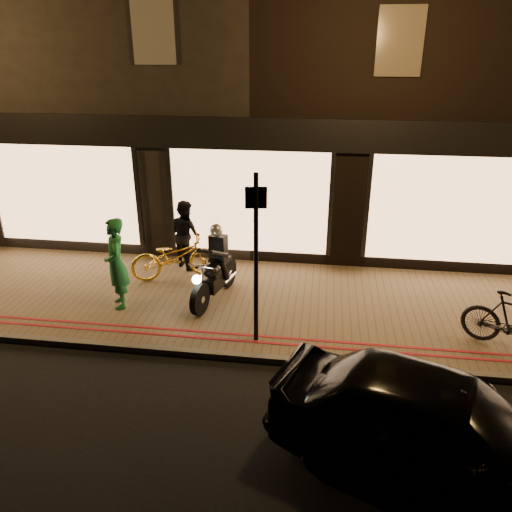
{
  "coord_description": "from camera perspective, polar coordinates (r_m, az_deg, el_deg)",
  "views": [
    {
      "loc": [
        1.68,
        -6.95,
        4.93
      ],
      "look_at": [
        0.42,
        2.0,
        1.1
      ],
      "focal_mm": 35.0,
      "sensor_mm": 36.0,
      "label": 1
    }
  ],
  "objects": [
    {
      "name": "bicycle_gold",
      "position": [
        11.14,
        -9.24,
        -0.08
      ],
      "size": [
        2.04,
        1.41,
        1.01
      ],
      "primitive_type": "imported",
      "rotation": [
        0.0,
        0.0,
        1.99
      ],
      "color": "gold",
      "rests_on": "sidewalk"
    },
    {
      "name": "sign_post",
      "position": [
        8.19,
        -0.0,
        0.47
      ],
      "size": [
        0.35,
        0.09,
        3.0
      ],
      "rotation": [
        0.0,
        0.0,
        0.15
      ],
      "color": "black",
      "rests_on": "sidewalk"
    },
    {
      "name": "person_dark",
      "position": [
        11.62,
        -8.05,
        2.51
      ],
      "size": [
        0.98,
        0.97,
        1.6
      ],
      "primitive_type": "imported",
      "rotation": [
        0.0,
        0.0,
        2.42
      ],
      "color": "black",
      "rests_on": "sidewalk"
    },
    {
      "name": "red_kerb_lines",
      "position": [
        9.07,
        -3.99,
        -9.13
      ],
      "size": [
        50.0,
        0.26,
        0.01
      ],
      "color": "maroon",
      "rests_on": "sidewalk"
    },
    {
      "name": "building_row",
      "position": [
        16.04,
        2.11,
        20.5
      ],
      "size": [
        48.0,
        10.11,
        8.5
      ],
      "color": "black",
      "rests_on": "ground"
    },
    {
      "name": "ground",
      "position": [
        8.69,
        -4.72,
        -11.72
      ],
      "size": [
        90.0,
        90.0,
        0.0
      ],
      "primitive_type": "plane",
      "color": "black",
      "rests_on": "ground"
    },
    {
      "name": "parked_car",
      "position": [
        6.7,
        20.03,
        -17.85
      ],
      "size": [
        4.44,
        2.98,
        1.4
      ],
      "primitive_type": "imported",
      "rotation": [
        0.0,
        0.0,
        1.22
      ],
      "color": "black",
      "rests_on": "ground"
    },
    {
      "name": "person_green",
      "position": [
        10.02,
        -15.68,
        -0.85
      ],
      "size": [
        0.69,
        0.79,
        1.82
      ],
      "primitive_type": "imported",
      "rotation": [
        0.0,
        0.0,
        -1.1
      ],
      "color": "#1E7135",
      "rests_on": "sidewalk"
    },
    {
      "name": "sidewalk",
      "position": [
        10.33,
        -2.34,
        -5.2
      ],
      "size": [
        50.0,
        4.0,
        0.12
      ],
      "primitive_type": "cube",
      "color": "brown",
      "rests_on": "ground"
    },
    {
      "name": "kerb_stone",
      "position": [
        8.69,
        -4.66,
        -11.21
      ],
      "size": [
        50.0,
        0.14,
        0.12
      ],
      "primitive_type": "cube",
      "color": "#59544C",
      "rests_on": "ground"
    },
    {
      "name": "motorcycle",
      "position": [
        10.07,
        -4.69,
        -1.75
      ],
      "size": [
        0.74,
        1.92,
        1.59
      ],
      "rotation": [
        0.0,
        0.0,
        -0.23
      ],
      "color": "black",
      "rests_on": "sidewalk"
    }
  ]
}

